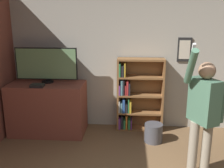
% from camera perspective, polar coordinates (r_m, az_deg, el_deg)
% --- Properties ---
extents(wall_back, '(6.86, 0.09, 2.70)m').
position_cam_1_polar(wall_back, '(5.11, 5.53, 5.17)').
color(wall_back, '#B2AD9E').
rests_on(wall_back, ground_plane).
extents(tv_ledge, '(1.39, 0.69, 0.97)m').
position_cam_1_polar(tv_ledge, '(5.14, -13.77, -5.15)').
color(tv_ledge, brown).
rests_on(tv_ledge, ground_plane).
extents(television, '(1.15, 0.22, 0.65)m').
position_cam_1_polar(television, '(5.00, -14.07, 4.12)').
color(television, black).
rests_on(television, tv_ledge).
extents(game_console, '(0.23, 0.17, 0.05)m').
position_cam_1_polar(game_console, '(4.81, -15.93, -0.31)').
color(game_console, black).
rests_on(game_console, tv_ledge).
extents(bookshelf, '(0.89, 0.28, 1.42)m').
position_cam_1_polar(bookshelf, '(5.10, 5.11, -2.78)').
color(bookshelf, brown).
rests_on(bookshelf, ground_plane).
extents(person, '(0.56, 0.54, 1.88)m').
position_cam_1_polar(person, '(3.73, 19.27, -5.26)').
color(person, gray).
rests_on(person, ground_plane).
extents(waste_bin, '(0.32, 0.32, 0.34)m').
position_cam_1_polar(waste_bin, '(4.81, 9.01, -10.44)').
color(waste_bin, '#4C4C51').
rests_on(waste_bin, ground_plane).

